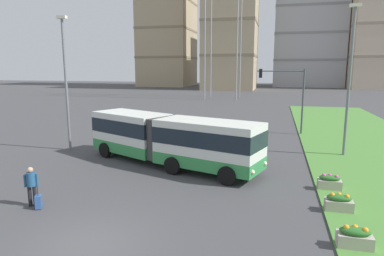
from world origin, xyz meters
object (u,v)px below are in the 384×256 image
Objects in this scene: flower_planter_2 at (330,182)px; apartment_tower_westcentre at (231,7)px; flower_planter_0 at (355,237)px; streetlight_left at (66,79)px; pedestrian_crossing at (31,184)px; apartment_tower_west at (167,3)px; flower_planter_1 at (339,202)px; traffic_light_far_right at (287,89)px; streetlight_median at (350,76)px; apartment_tower_centre at (309,24)px; articulated_bus at (169,139)px; rolling_suitcase at (38,202)px.

apartment_tower_westcentre is (-15.68, 78.47, 21.86)m from flower_planter_2.
streetlight_left reaches higher than flower_planter_0.
flower_planter_0 is 20.36m from streetlight_left.
apartment_tower_west is at bearing 104.85° from pedestrian_crossing.
traffic_light_far_right is (-1.78, 17.02, 3.62)m from flower_planter_1.
streetlight_median reaches higher than flower_planter_2.
apartment_tower_west is (-21.50, 88.48, 21.80)m from streetlight_left.
apartment_tower_westcentre is at bearing 88.81° from streetlight_left.
apartment_tower_centre is (19.29, 106.59, 19.12)m from pedestrian_crossing.
apartment_tower_centre is (22.20, 22.94, -2.16)m from apartment_tower_westcentre.
apartment_tower_centre is at bearing 87.19° from streetlight_median.
flower_planter_1 is at bearing -84.03° from traffic_light_far_right.
articulated_bus is at bearing 138.86° from flower_planter_0.
streetlight_median reaches higher than articulated_bus.
traffic_light_far_right reaches higher than flower_planter_2.
apartment_tower_westcentre reaches higher than flower_planter_1.
flower_planter_1 is at bearing -93.59° from apartment_tower_centre.
flower_planter_0 is at bearing -93.49° from apartment_tower_centre.
articulated_bus is 0.22× the size of apartment_tower_west.
pedestrian_crossing is 0.85m from rolling_suitcase.
flower_planter_1 is 11.16m from streetlight_median.
apartment_tower_westcentre reaches higher than pedestrian_crossing.
rolling_suitcase is 0.02× the size of apartment_tower_west.
streetlight_left reaches higher than traffic_light_far_right.
streetlight_median is at bearing 8.95° from streetlight_left.
flower_planter_1 is (12.77, 2.56, -0.58)m from pedestrian_crossing.
streetlight_left is (-4.90, 9.56, 4.85)m from rolling_suitcase.
streetlight_left is (-17.22, 4.18, 4.74)m from flower_planter_2.
flower_planter_2 is 0.02× the size of apartment_tower_westcentre.
apartment_tower_west reaches higher than rolling_suitcase.
apartment_tower_centre is at bearing 86.51° from flower_planter_0.
pedestrian_crossing is 22.67m from traffic_light_far_right.
articulated_bus is 12.21× the size of rolling_suitcase.
apartment_tower_westcentre is (-3.36, 83.85, 21.97)m from rolling_suitcase.
rolling_suitcase reaches higher than flower_planter_2.
traffic_light_far_right is at bearing 95.97° from flower_planter_1.
apartment_tower_westcentre reaches higher than apartment_tower_centre.
apartment_tower_westcentre is (-13.90, 64.06, 18.24)m from traffic_light_far_right.
traffic_light_far_right is (10.54, 19.79, 3.74)m from rolling_suitcase.
pedestrian_crossing is 19.69m from streetlight_median.
apartment_tower_centre reaches higher than flower_planter_2.
traffic_light_far_right is at bearing 59.51° from articulated_bus.
traffic_light_far_right is at bearing 97.05° from flower_planter_2.
articulated_bus is at bearing -155.41° from streetlight_median.
streetlight_left is 0.21× the size of apartment_tower_westcentre.
streetlight_left is at bearing 150.42° from flower_planter_0.
apartment_tower_west reaches higher than flower_planter_1.
articulated_bus is 8.36m from pedestrian_crossing.
traffic_light_far_right is at bearing 95.09° from flower_planter_0.
streetlight_left is 19.36m from streetlight_median.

